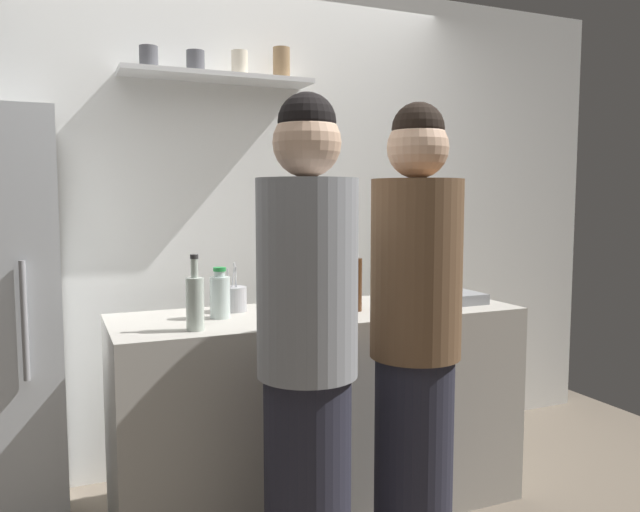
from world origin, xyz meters
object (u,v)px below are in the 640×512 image
(utensil_holder, at_px, (234,299))
(wine_bottle_green_glass, at_px, (426,274))
(baking_pan, at_px, (446,298))
(water_bottle_plastic, at_px, (220,296))
(person_grey_hoodie, at_px, (307,360))
(wine_bottle_dark_glass, at_px, (322,276))
(person_brown_jacket, at_px, (415,343))
(wine_bottle_amber_glass, at_px, (355,282))
(wine_bottle_pale_glass, at_px, (195,302))

(utensil_holder, height_order, wine_bottle_green_glass, wine_bottle_green_glass)
(baking_pan, bearing_deg, wine_bottle_green_glass, 80.00)
(water_bottle_plastic, bearing_deg, person_grey_hoodie, -78.83)
(wine_bottle_dark_glass, bearing_deg, baking_pan, -27.06)
(person_brown_jacket, bearing_deg, wine_bottle_green_glass, 53.07)
(baking_pan, xyz_separation_m, wine_bottle_amber_glass, (-0.50, -0.01, 0.11))
(baking_pan, relative_size, wine_bottle_amber_glass, 0.98)
(baking_pan, distance_m, wine_bottle_amber_glass, 0.51)
(utensil_holder, distance_m, wine_bottle_amber_glass, 0.55)
(baking_pan, bearing_deg, wine_bottle_dark_glass, 152.94)
(baking_pan, distance_m, wine_bottle_dark_glass, 0.61)
(baking_pan, relative_size, wine_bottle_green_glass, 1.13)
(baking_pan, xyz_separation_m, wine_bottle_pale_glass, (-1.24, -0.14, 0.09))
(person_grey_hoodie, bearing_deg, wine_bottle_green_glass, 120.33)
(wine_bottle_amber_glass, xyz_separation_m, wine_bottle_pale_glass, (-0.75, -0.13, -0.02))
(wine_bottle_pale_glass, height_order, wine_bottle_green_glass, wine_bottle_green_glass)
(baking_pan, height_order, wine_bottle_dark_glass, wine_bottle_dark_glass)
(wine_bottle_amber_glass, height_order, wine_bottle_green_glass, wine_bottle_amber_glass)
(baking_pan, height_order, wine_bottle_green_glass, wine_bottle_green_glass)
(wine_bottle_pale_glass, bearing_deg, baking_pan, 6.28)
(utensil_holder, bearing_deg, wine_bottle_green_glass, 2.30)
(baking_pan, height_order, utensil_holder, utensil_holder)
(person_brown_jacket, bearing_deg, person_grey_hoodie, -173.75)
(water_bottle_plastic, bearing_deg, wine_bottle_green_glass, 8.50)
(utensil_holder, relative_size, person_grey_hoodie, 0.13)
(utensil_holder, bearing_deg, water_bottle_plastic, -127.43)
(wine_bottle_pale_glass, height_order, person_grey_hoodie, person_grey_hoodie)
(wine_bottle_amber_glass, relative_size, person_grey_hoodie, 0.20)
(wine_bottle_dark_glass, relative_size, wine_bottle_green_glass, 1.13)
(person_grey_hoodie, relative_size, person_brown_jacket, 1.00)
(baking_pan, relative_size, wine_bottle_dark_glass, 1.00)
(wine_bottle_green_glass, relative_size, water_bottle_plastic, 1.39)
(utensil_holder, relative_size, wine_bottle_green_glass, 0.74)
(utensil_holder, distance_m, person_brown_jacket, 0.89)
(baking_pan, bearing_deg, person_brown_jacket, -133.36)
(utensil_holder, xyz_separation_m, water_bottle_plastic, (-0.10, -0.13, 0.04))
(wine_bottle_amber_glass, xyz_separation_m, person_brown_jacket, (-0.01, -0.52, -0.16))
(person_grey_hoodie, bearing_deg, wine_bottle_pale_glass, -157.90)
(water_bottle_plastic, bearing_deg, wine_bottle_pale_glass, -126.00)
(wine_bottle_dark_glass, relative_size, wine_bottle_pale_glass, 1.16)
(baking_pan, relative_size, person_brown_jacket, 0.19)
(wine_bottle_amber_glass, distance_m, person_brown_jacket, 0.55)
(baking_pan, distance_m, water_bottle_plastic, 1.10)
(wine_bottle_green_glass, distance_m, water_bottle_plastic, 1.15)
(wine_bottle_dark_glass, height_order, person_brown_jacket, person_brown_jacket)
(wine_bottle_green_glass, bearing_deg, person_brown_jacket, -125.24)
(wine_bottle_dark_glass, bearing_deg, utensil_holder, -170.74)
(wine_bottle_dark_glass, relative_size, person_brown_jacket, 0.19)
(wine_bottle_pale_glass, xyz_separation_m, wine_bottle_green_glass, (1.29, 0.38, 0.00))
(baking_pan, distance_m, person_brown_jacket, 0.73)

